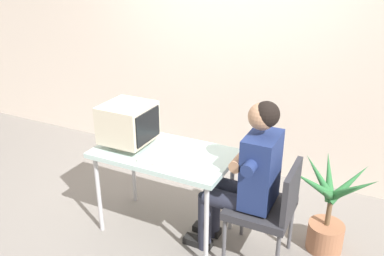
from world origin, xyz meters
TOP-DOWN VIEW (x-y plane):
  - ground_plane at (0.00, 0.00)m, footprint 12.00×12.00m
  - wall_back at (0.30, 1.40)m, footprint 8.00×0.10m
  - desk at (0.00, 0.00)m, footprint 1.11×0.63m
  - crt_monitor at (-0.31, -0.03)m, footprint 0.38×0.38m
  - keyboard at (-0.02, -0.03)m, footprint 0.18×0.44m
  - office_chair at (0.88, 0.02)m, footprint 0.47×0.47m
  - person_seated at (0.69, 0.02)m, footprint 0.69×0.55m
  - potted_plant at (1.28, 0.35)m, footprint 0.65×0.61m

SIDE VIEW (x-z plane):
  - ground_plane at x=0.00m, z-range 0.00..0.00m
  - potted_plant at x=1.28m, z-range -0.04..0.74m
  - office_chair at x=0.88m, z-range 0.07..0.91m
  - desk at x=0.00m, z-range 0.31..1.07m
  - person_seated at x=0.69m, z-range 0.06..1.35m
  - keyboard at x=-0.02m, z-range 0.75..0.79m
  - crt_monitor at x=-0.31m, z-range 0.78..1.13m
  - wall_back at x=0.30m, z-range 0.00..3.00m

